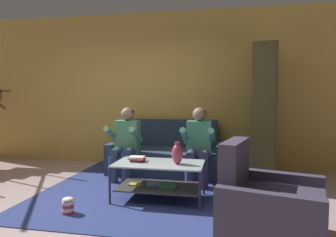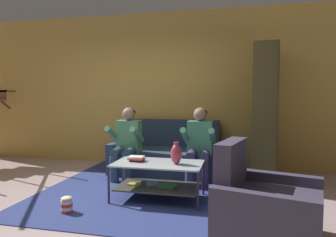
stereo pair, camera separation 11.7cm
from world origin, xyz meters
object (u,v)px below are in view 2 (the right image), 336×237
(person_seated_right, at_px, (199,142))
(armchair, at_px, (264,208))
(popcorn_tub, at_px, (67,205))
(person_seated_left, at_px, (127,140))
(coffee_table, at_px, (158,175))
(couch, at_px, (170,156))
(book_stack, at_px, (137,159))
(bookshelf, at_px, (270,120))
(vase, at_px, (176,154))

(person_seated_right, xyz_separation_m, armchair, (0.81, -1.67, -0.34))
(armchair, height_order, popcorn_tub, armchair)
(person_seated_left, xyz_separation_m, person_seated_right, (1.17, 0.00, 0.00))
(person_seated_left, bearing_deg, popcorn_tub, -95.25)
(coffee_table, relative_size, popcorn_tub, 5.87)
(person_seated_left, xyz_separation_m, popcorn_tub, (-0.14, -1.54, -0.52))
(popcorn_tub, bearing_deg, couch, 70.98)
(book_stack, distance_m, bookshelf, 2.23)
(couch, relative_size, armchair, 1.83)
(coffee_table, bearing_deg, person_seated_right, 64.57)
(book_stack, relative_size, bookshelf, 0.11)
(book_stack, xyz_separation_m, popcorn_tub, (-0.60, -0.68, -0.41))
(armchair, bearing_deg, book_stack, 151.63)
(vase, bearing_deg, popcorn_tub, -150.56)
(bookshelf, relative_size, armchair, 1.96)
(popcorn_tub, bearing_deg, coffee_table, 36.41)
(armchair, xyz_separation_m, popcorn_tub, (-2.12, 0.14, -0.19))
(couch, relative_size, book_stack, 8.86)
(vase, height_order, armchair, armchair)
(armchair, bearing_deg, person_seated_left, 139.76)
(person_seated_left, distance_m, bookshelf, 2.29)
(person_seated_right, height_order, armchair, person_seated_right)
(person_seated_left, height_order, coffee_table, person_seated_left)
(person_seated_right, relative_size, book_stack, 5.22)
(book_stack, xyz_separation_m, armchair, (1.52, -0.82, -0.23))
(couch, height_order, person_seated_right, person_seated_right)
(couch, bearing_deg, coffee_table, -83.41)
(couch, distance_m, armchair, 2.64)
(couch, bearing_deg, person_seated_left, -135.78)
(person_seated_left, relative_size, popcorn_tub, 5.95)
(armchair, bearing_deg, person_seated_right, 115.72)
(couch, relative_size, vase, 7.04)
(person_seated_left, height_order, bookshelf, bookshelf)
(bookshelf, bearing_deg, popcorn_tub, -140.11)
(vase, distance_m, popcorn_tub, 1.40)
(popcorn_tub, bearing_deg, person_seated_left, 84.75)
(coffee_table, distance_m, armchair, 1.46)
(couch, height_order, vase, couch)
(bookshelf, bearing_deg, person_seated_right, -157.34)
(person_seated_right, height_order, bookshelf, bookshelf)
(person_seated_right, xyz_separation_m, vase, (-0.18, -0.90, -0.01))
(coffee_table, height_order, book_stack, book_stack)
(coffee_table, relative_size, vase, 4.06)
(couch, xyz_separation_m, armchair, (1.39, -2.24, 0.00))
(person_seated_left, height_order, popcorn_tub, person_seated_left)
(person_seated_left, height_order, book_stack, person_seated_left)
(bookshelf, bearing_deg, person_seated_left, -168.77)
(book_stack, bearing_deg, vase, -4.89)
(popcorn_tub, bearing_deg, vase, 29.44)
(coffee_table, bearing_deg, popcorn_tub, -143.59)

